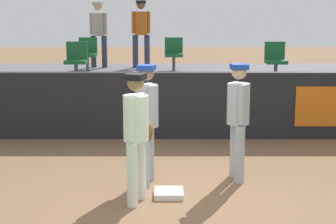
{
  "coord_description": "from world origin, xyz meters",
  "views": [
    {
      "loc": [
        -0.11,
        -6.91,
        2.55
      ],
      "look_at": [
        -0.1,
        1.04,
        1.0
      ],
      "focal_mm": 56.0,
      "sensor_mm": 36.0,
      "label": 1
    }
  ],
  "objects": [
    {
      "name": "player_runner_visitor",
      "position": [
        -0.42,
        0.57,
        1.03
      ],
      "size": [
        0.39,
        0.49,
        1.78
      ],
      "rotation": [
        0.0,
        0.0,
        -1.74
      ],
      "color": "#9EA3AD",
      "rests_on": "ground_plane"
    },
    {
      "name": "first_base",
      "position": [
        -0.1,
        0.04,
        0.04
      ],
      "size": [
        0.4,
        0.4,
        0.08
      ],
      "primitive_type": "cube",
      "color": "white",
      "rests_on": "ground_plane"
    },
    {
      "name": "spectator_capped",
      "position": [
        -0.84,
        7.34,
        2.05
      ],
      "size": [
        0.5,
        0.4,
        1.79
      ],
      "rotation": [
        0.0,
        0.0,
        3.32
      ],
      "color": "#33384C",
      "rests_on": "bleacher_platform"
    },
    {
      "name": "spectator_hooded",
      "position": [
        -1.99,
        7.35,
        2.02
      ],
      "size": [
        0.48,
        0.39,
        1.74
      ],
      "rotation": [
        0.0,
        0.0,
        2.93
      ],
      "color": "#33384C",
      "rests_on": "bleacher_platform"
    },
    {
      "name": "seat_back_center",
      "position": [
        0.04,
        6.67,
        1.48
      ],
      "size": [
        0.47,
        0.44,
        0.84
      ],
      "color": "#4C4C51",
      "rests_on": "bleacher_platform"
    },
    {
      "name": "seat_front_right",
      "position": [
        2.31,
        4.87,
        1.48
      ],
      "size": [
        0.45,
        0.44,
        0.84
      ],
      "color": "#4C4C51",
      "rests_on": "bleacher_platform"
    },
    {
      "name": "seat_front_left",
      "position": [
        -2.17,
        4.87,
        1.48
      ],
      "size": [
        0.47,
        0.44,
        0.84
      ],
      "color": "#4C4C51",
      "rests_on": "bleacher_platform"
    },
    {
      "name": "player_fielder_home",
      "position": [
        -0.52,
        -0.2,
        1.01
      ],
      "size": [
        0.45,
        0.51,
        1.75
      ],
      "rotation": [
        0.0,
        0.0,
        -1.87
      ],
      "color": "white",
      "rests_on": "ground_plane"
    },
    {
      "name": "seat_back_left",
      "position": [
        -2.19,
        6.67,
        1.48
      ],
      "size": [
        0.47,
        0.44,
        0.84
      ],
      "color": "#4C4C51",
      "rests_on": "bleacher_platform"
    },
    {
      "name": "player_coach_visitor",
      "position": [
        0.94,
        0.76,
        1.03
      ],
      "size": [
        0.37,
        0.49,
        1.77
      ],
      "rotation": [
        0.0,
        0.0,
        -1.46
      ],
      "color": "#9EA3AD",
      "rests_on": "ground_plane"
    },
    {
      "name": "field_wall",
      "position": [
        0.02,
        3.43,
        0.67
      ],
      "size": [
        18.0,
        0.26,
        1.34
      ],
      "color": "black",
      "rests_on": "ground_plane"
    },
    {
      "name": "ground_plane",
      "position": [
        0.0,
        0.0,
        0.0
      ],
      "size": [
        60.0,
        60.0,
        0.0
      ],
      "primitive_type": "plane",
      "color": "brown"
    },
    {
      "name": "bleacher_platform",
      "position": [
        0.0,
        6.0,
        0.51
      ],
      "size": [
        18.0,
        4.8,
        1.01
      ],
      "primitive_type": "cube",
      "color": "#59595E",
      "rests_on": "ground_plane"
    }
  ]
}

